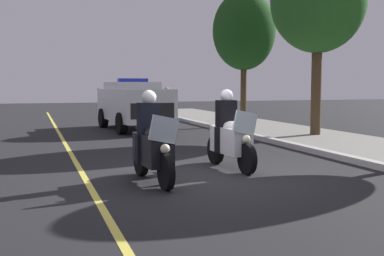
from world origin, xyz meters
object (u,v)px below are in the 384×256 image
Objects in this scene: police_motorcycle_lead_right at (230,137)px; tree_behind_suv at (244,31)px; cyclist_background at (166,105)px; police_suv at (134,103)px; police_motorcycle_lead_left at (152,145)px; tree_far_back at (318,1)px.

police_motorcycle_lead_right is 11.67m from tree_behind_suv.
police_suv is at bearing -34.74° from cyclist_background.
tree_behind_suv is (-11.00, 6.75, 3.42)m from police_motorcycle_lead_left.
police_motorcycle_lead_left is 0.43× the size of police_suv.
police_motorcycle_lead_left is 1.00× the size of police_motorcycle_lead_right.
police_motorcycle_lead_right is 9.58m from police_suv.
tree_far_back is at bearing 22.04° from cyclist_background.
police_motorcycle_lead_left is 0.34× the size of tree_far_back.
tree_behind_suv is at bearing 148.44° from police_motorcycle_lead_left.
police_suv is (-10.50, 1.76, 0.37)m from police_motorcycle_lead_left.
cyclist_background is 0.31× the size of tree_behind_suv.
cyclist_background is (-13.70, 3.98, 0.14)m from police_motorcycle_lead_left.
tree_behind_suv reaches higher than police_motorcycle_lead_left.
cyclist_background is at bearing 170.95° from police_motorcycle_lead_right.
police_motorcycle_lead_right is at bearing 1.11° from police_suv.
police_motorcycle_lead_right is at bearing -25.50° from tree_behind_suv.
police_motorcycle_lead_left is at bearing -9.53° from police_suv.
tree_behind_suv is at bearing 45.74° from cyclist_background.
police_motorcycle_lead_left reaches higher than cyclist_background.
police_motorcycle_lead_left is at bearing -50.79° from tree_far_back.
tree_far_back is (-5.84, 7.16, 3.90)m from police_motorcycle_lead_left.
cyclist_background is 0.28× the size of tree_far_back.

